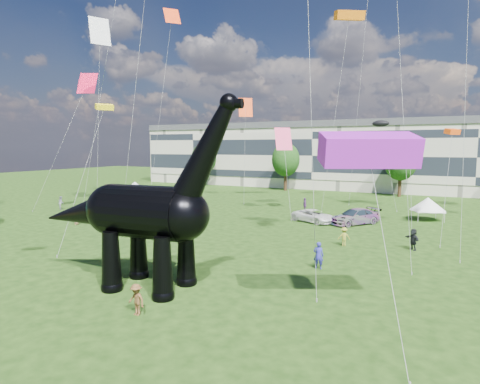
% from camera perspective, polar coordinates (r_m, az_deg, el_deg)
% --- Properties ---
extents(ground, '(220.00, 220.00, 0.00)m').
position_cam_1_polar(ground, '(24.18, -12.88, -13.58)').
color(ground, '#16330C').
rests_on(ground, ground).
extents(terrace_row, '(78.00, 11.00, 12.00)m').
position_cam_1_polar(terrace_row, '(82.49, 11.36, 4.81)').
color(terrace_row, beige).
rests_on(terrace_row, ground).
extents(tree_far_left, '(5.20, 5.20, 9.44)m').
position_cam_1_polar(tree_far_left, '(83.35, -5.17, 5.13)').
color(tree_far_left, '#382314').
rests_on(tree_far_left, ground).
extents(tree_mid_left, '(5.20, 5.20, 9.44)m').
position_cam_1_polar(tree_mid_left, '(75.21, 6.51, 4.97)').
color(tree_mid_left, '#382314').
rests_on(tree_mid_left, ground).
extents(tree_mid_right, '(5.20, 5.20, 9.44)m').
position_cam_1_polar(tree_mid_right, '(70.59, 21.90, 4.45)').
color(tree_mid_right, '#382314').
rests_on(tree_mid_right, ground).
extents(dinosaur_sculpture, '(13.93, 4.10, 11.36)m').
position_cam_1_polar(dinosaur_sculpture, '(24.07, -14.10, -3.14)').
color(dinosaur_sculpture, black).
rests_on(dinosaur_sculpture, ground).
extents(car_silver, '(2.51, 4.53, 1.46)m').
position_cam_1_polar(car_silver, '(55.01, -9.98, -1.45)').
color(car_silver, silver).
rests_on(car_silver, ground).
extents(car_grey, '(5.05, 1.84, 1.65)m').
position_cam_1_polar(car_grey, '(46.54, -9.12, -2.75)').
color(car_grey, gray).
rests_on(car_grey, ground).
extents(car_white, '(5.47, 4.07, 1.38)m').
position_cam_1_polar(car_white, '(44.47, 10.43, -3.38)').
color(car_white, white).
rests_on(car_white, ground).
extents(car_dark, '(5.26, 5.95, 1.65)m').
position_cam_1_polar(car_dark, '(44.33, 16.03, -3.38)').
color(car_dark, '#595960').
rests_on(car_dark, ground).
extents(gazebo_near, '(4.76, 4.76, 2.59)m').
position_cam_1_polar(gazebo_near, '(49.46, 25.14, -1.58)').
color(gazebo_near, white).
rests_on(gazebo_near, ground).
extents(gazebo_left, '(4.78, 4.78, 2.85)m').
position_cam_1_polar(gazebo_left, '(63.86, -14.72, 0.67)').
color(gazebo_left, silver).
rests_on(gazebo_left, ground).
extents(visitors, '(44.11, 34.14, 1.89)m').
position_cam_1_polar(visitors, '(37.03, -2.36, -5.01)').
color(visitors, olive).
rests_on(visitors, ground).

